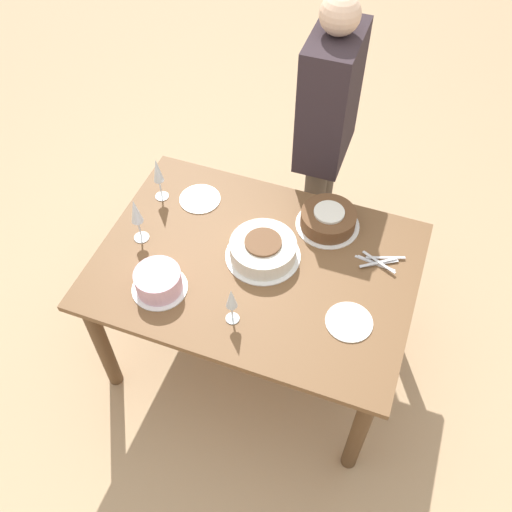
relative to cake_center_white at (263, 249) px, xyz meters
name	(u,v)px	position (x,y,z in m)	size (l,w,h in m)	color
ground_plane	(256,348)	(0.01, 0.05, -0.77)	(12.00, 12.00, 0.00)	tan
dining_table	(256,278)	(0.01, 0.05, -0.15)	(1.36, 0.98, 0.73)	brown
cake_center_white	(263,249)	(0.00, 0.00, 0.00)	(0.33, 0.33, 0.10)	white
cake_front_chocolate	(328,219)	(-0.21, -0.27, 0.00)	(0.29, 0.29, 0.09)	white
cake_back_decorated	(158,281)	(0.34, 0.31, 0.00)	(0.23, 0.23, 0.10)	white
wine_glass_near	(158,172)	(0.57, -0.18, 0.11)	(0.06, 0.06, 0.23)	silver
wine_glass_far	(136,213)	(0.54, 0.09, 0.12)	(0.07, 0.07, 0.24)	silver
wine_glass_extra	(231,300)	(0.01, 0.35, 0.09)	(0.06, 0.06, 0.20)	silver
dessert_plate_left	(349,322)	(-0.44, 0.20, -0.04)	(0.19, 0.19, 0.01)	white
dessert_plate_right	(200,199)	(0.39, -0.22, -0.04)	(0.19, 0.19, 0.01)	white
fork_pile	(379,262)	(-0.48, -0.13, -0.04)	(0.21, 0.13, 0.02)	silver
person_cutting	(327,122)	(-0.07, -0.72, 0.17)	(0.22, 0.40, 1.56)	#4C4238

